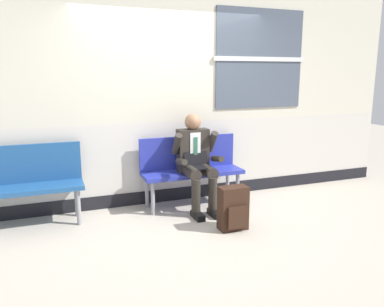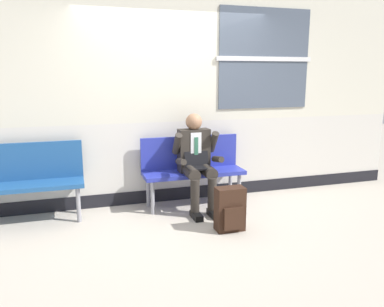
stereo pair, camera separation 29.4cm
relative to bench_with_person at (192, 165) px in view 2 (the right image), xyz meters
name	(u,v)px [view 2 (the right image)]	position (x,y,z in m)	size (l,w,h in m)	color
ground_plane	(188,215)	(-0.17, -0.41, -0.53)	(18.00, 18.00, 0.00)	#B2A899
station_wall	(175,88)	(-0.15, 0.27, 1.00)	(6.84, 0.17, 3.08)	beige
bench_with_person	(192,165)	(0.00, 0.00, 0.00)	(1.32, 0.42, 0.90)	#28339E
bench_empty	(31,177)	(-1.98, 0.00, 0.00)	(1.19, 0.42, 0.92)	navy
person_seated	(197,160)	(0.00, -0.20, 0.12)	(0.57, 0.70, 1.22)	#2D2823
backpack	(230,210)	(0.14, -0.98, -0.29)	(0.32, 0.22, 0.49)	#331E14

